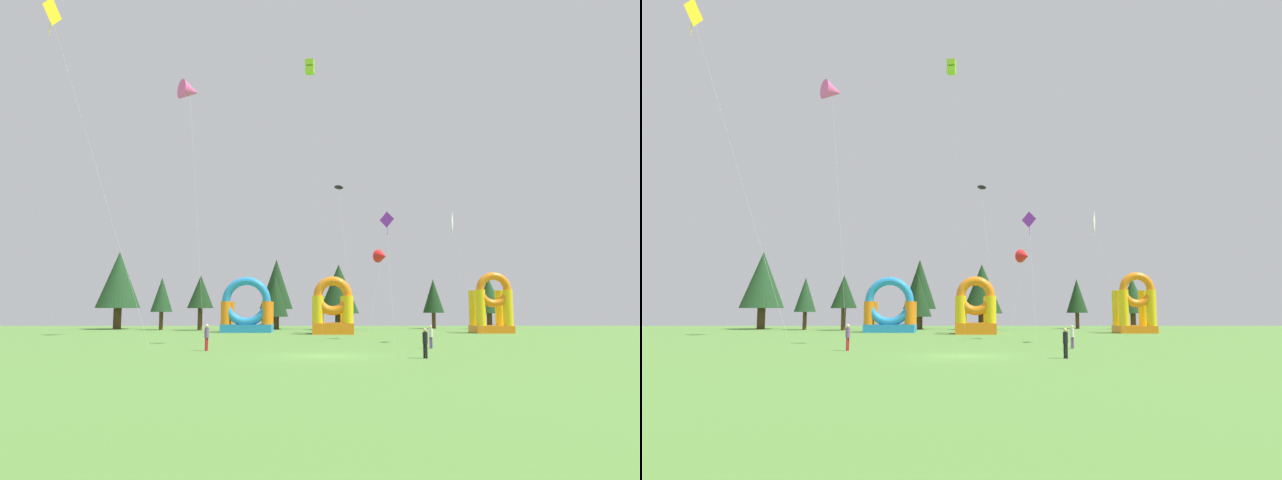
% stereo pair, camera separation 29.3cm
% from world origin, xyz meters
% --- Properties ---
extents(ground_plane, '(120.00, 120.00, 0.00)m').
position_xyz_m(ground_plane, '(0.00, 0.00, 0.00)').
color(ground_plane, '#548438').
extents(kite_black_parafoil, '(1.99, 5.41, 17.19)m').
position_xyz_m(kite_black_parafoil, '(2.38, 32.11, 16.63)').
color(kite_black_parafoil, black).
rests_on(kite_black_parafoil, ground_plane).
extents(kite_yellow_diamond, '(6.11, 4.48, 21.35)m').
position_xyz_m(kite_yellow_diamond, '(-16.79, 0.63, 20.58)').
color(kite_yellow_diamond, yellow).
rests_on(kite_yellow_diamond, ground_plane).
extents(kite_lime_box, '(1.55, 8.62, 21.70)m').
position_xyz_m(kite_lime_box, '(-0.85, 9.35, 21.08)').
color(kite_lime_box, '#8CD826').
rests_on(kite_lime_box, ground_plane).
extents(kite_pink_delta, '(4.12, 5.10, 25.99)m').
position_xyz_m(kite_pink_delta, '(-13.28, 23.90, 24.93)').
color(kite_pink_delta, '#EA599E').
rests_on(kite_pink_delta, ground_plane).
extents(kite_red_delta, '(2.35, 1.79, 8.00)m').
position_xyz_m(kite_red_delta, '(5.58, 17.93, 7.33)').
color(kite_red_delta, red).
rests_on(kite_red_delta, ground_plane).
extents(kite_white_diamond, '(3.28, 2.02, 10.14)m').
position_xyz_m(kite_white_diamond, '(10.40, 12.34, 9.51)').
color(kite_white_diamond, white).
rests_on(kite_white_diamond, ground_plane).
extents(kite_purple_diamond, '(0.92, 2.01, 10.64)m').
position_xyz_m(kite_purple_diamond, '(5.80, 15.40, 10.08)').
color(kite_purple_diamond, purple).
rests_on(kite_purple_diamond, ground_plane).
extents(person_left_edge, '(0.39, 0.39, 1.61)m').
position_xyz_m(person_left_edge, '(5.49, -1.53, 0.96)').
color(person_left_edge, black).
rests_on(person_left_edge, ground_plane).
extents(person_far_side, '(0.37, 0.37, 1.68)m').
position_xyz_m(person_far_side, '(-7.35, 4.20, 1.00)').
color(person_far_side, '#B21E26').
rests_on(person_far_side, ground_plane).
extents(person_near_camera, '(0.37, 0.37, 1.55)m').
position_xyz_m(person_near_camera, '(7.39, 6.26, 0.92)').
color(person_near_camera, '#724C8C').
rests_on(person_near_camera, ground_plane).
extents(inflatable_orange_dome, '(4.36, 4.52, 6.11)m').
position_xyz_m(inflatable_orange_dome, '(1.53, 29.26, 2.21)').
color(inflatable_orange_dome, orange).
rests_on(inflatable_orange_dome, ground_plane).
extents(inflatable_red_slide, '(5.79, 4.13, 6.29)m').
position_xyz_m(inflatable_red_slide, '(-8.15, 33.51, 2.19)').
color(inflatable_red_slide, '#268CD8').
rests_on(inflatable_red_slide, ground_plane).
extents(inflatable_yellow_castle, '(4.10, 3.84, 6.72)m').
position_xyz_m(inflatable_yellow_castle, '(19.45, 31.49, 2.69)').
color(inflatable_yellow_castle, orange).
rests_on(inflatable_yellow_castle, ground_plane).
extents(tree_row_0, '(5.80, 5.80, 10.37)m').
position_xyz_m(tree_row_0, '(-26.67, 44.42, 6.52)').
color(tree_row_0, '#4C331E').
rests_on(tree_row_0, ground_plane).
extents(tree_row_1, '(2.77, 2.77, 6.72)m').
position_xyz_m(tree_row_1, '(-20.09, 41.55, 4.45)').
color(tree_row_1, '#4C331E').
rests_on(tree_row_1, ground_plane).
extents(tree_row_2, '(3.29, 3.29, 6.93)m').
position_xyz_m(tree_row_2, '(-14.83, 40.18, 4.78)').
color(tree_row_2, '#4C331E').
rests_on(tree_row_2, ground_plane).
extents(tree_row_3, '(3.58, 3.58, 7.13)m').
position_xyz_m(tree_row_3, '(-5.62, 43.15, 4.36)').
color(tree_row_3, '#4C331E').
rests_on(tree_row_3, ground_plane).
extents(tree_row_4, '(4.49, 4.49, 9.38)m').
position_xyz_m(tree_row_4, '(-5.56, 45.12, 5.96)').
color(tree_row_4, '#4C331E').
rests_on(tree_row_4, ground_plane).
extents(tree_row_5, '(5.32, 5.32, 8.47)m').
position_xyz_m(tree_row_5, '(2.77, 41.84, 5.24)').
color(tree_row_5, '#4C331E').
rests_on(tree_row_5, ground_plane).
extents(tree_row_6, '(2.89, 2.89, 6.74)m').
position_xyz_m(tree_row_6, '(15.95, 45.87, 4.40)').
color(tree_row_6, '#4C331E').
rests_on(tree_row_6, ground_plane).
extents(tree_row_7, '(3.89, 3.89, 6.83)m').
position_xyz_m(tree_row_7, '(23.00, 43.88, 4.42)').
color(tree_row_7, '#4C331E').
rests_on(tree_row_7, ground_plane).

